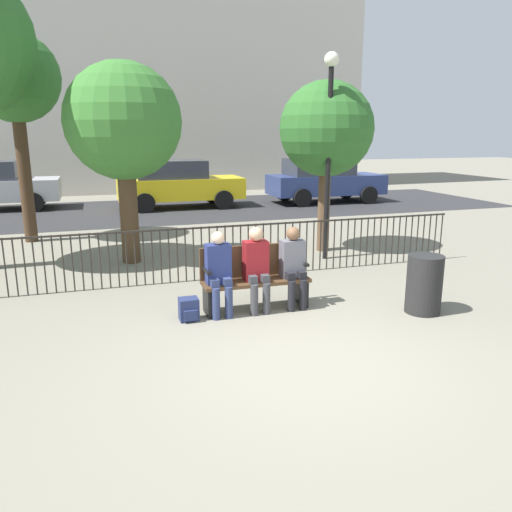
% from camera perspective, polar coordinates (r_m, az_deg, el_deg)
% --- Properties ---
extents(ground_plane, '(80.00, 80.00, 0.00)m').
position_cam_1_polar(ground_plane, '(5.75, 5.60, -11.91)').
color(ground_plane, gray).
extents(park_bench, '(1.55, 0.45, 0.92)m').
position_cam_1_polar(park_bench, '(7.23, -0.19, -2.26)').
color(park_bench, '#4C331E').
rests_on(park_bench, ground).
extents(seated_person_0, '(0.34, 0.39, 1.19)m').
position_cam_1_polar(seated_person_0, '(6.92, -4.25, -1.56)').
color(seated_person_0, navy).
rests_on(seated_person_0, ground).
extents(seated_person_1, '(0.34, 0.39, 1.22)m').
position_cam_1_polar(seated_person_1, '(7.06, 0.07, -1.02)').
color(seated_person_1, '#3D3D42').
rests_on(seated_person_1, ground).
extents(seated_person_2, '(0.34, 0.39, 1.19)m').
position_cam_1_polar(seated_person_2, '(7.25, 4.29, -0.82)').
color(seated_person_2, black).
rests_on(seated_person_2, ground).
extents(backpack, '(0.26, 0.26, 0.31)m').
position_cam_1_polar(backpack, '(6.91, -7.68, -6.08)').
color(backpack, navy).
rests_on(backpack, ground).
extents(fence_railing, '(9.01, 0.03, 0.95)m').
position_cam_1_polar(fence_railing, '(8.71, -3.51, 0.99)').
color(fence_railing, '#2D2823').
rests_on(fence_railing, ground).
extents(tree_0, '(2.19, 2.19, 3.81)m').
position_cam_1_polar(tree_0, '(9.96, -14.91, 14.44)').
color(tree_0, '#4C3823').
rests_on(tree_0, ground).
extents(tree_2, '(1.96, 1.96, 3.57)m').
position_cam_1_polar(tree_2, '(10.76, 8.04, 14.06)').
color(tree_2, brown).
rests_on(tree_2, ground).
extents(tree_3, '(1.98, 1.98, 4.70)m').
position_cam_1_polar(tree_3, '(12.83, -25.89, 17.63)').
color(tree_3, '#422D1E').
rests_on(tree_3, ground).
extents(lamp_post, '(0.28, 0.28, 3.98)m').
position_cam_1_polar(lamp_post, '(10.02, 8.38, 14.32)').
color(lamp_post, black).
rests_on(lamp_post, ground).
extents(street_surface, '(24.00, 6.00, 0.01)m').
position_cam_1_polar(street_surface, '(17.05, -10.54, 5.20)').
color(street_surface, '#2B2B2D').
rests_on(street_surface, ground).
extents(parked_car_0, '(4.20, 1.94, 1.62)m').
position_cam_1_polar(parked_car_0, '(18.74, 7.76, 8.64)').
color(parked_car_0, navy).
rests_on(parked_car_0, ground).
extents(parked_car_1, '(4.20, 1.94, 1.62)m').
position_cam_1_polar(parked_car_1, '(17.42, -8.93, 8.22)').
color(parked_car_1, yellow).
rests_on(parked_car_1, ground).
extents(building_facade, '(20.00, 6.00, 14.31)m').
position_cam_1_polar(building_facade, '(25.26, -13.91, 24.07)').
color(building_facade, beige).
rests_on(building_facade, ground).
extents(trash_bin, '(0.50, 0.50, 0.84)m').
position_cam_1_polar(trash_bin, '(7.46, 18.67, -3.06)').
color(trash_bin, black).
rests_on(trash_bin, ground).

